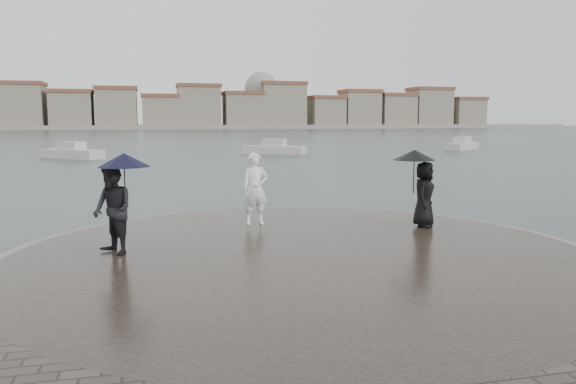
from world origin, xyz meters
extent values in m
plane|color=#2B3835|center=(0.00, 0.00, 0.00)|extent=(400.00, 400.00, 0.00)
cylinder|color=gray|center=(0.00, 3.50, 0.16)|extent=(12.50, 12.50, 0.32)
cylinder|color=#2D261E|center=(0.00, 3.50, 0.18)|extent=(11.90, 11.90, 0.36)
imported|color=white|center=(-0.37, 6.82, 1.29)|extent=(0.68, 0.45, 1.86)
imported|color=black|center=(-3.75, 4.30, 1.27)|extent=(1.06, 1.11, 1.82)
cylinder|color=black|center=(-3.50, 4.40, 1.71)|extent=(0.02, 0.02, 0.90)
cone|color=black|center=(-3.50, 4.40, 2.26)|extent=(1.07, 1.07, 0.28)
imported|color=black|center=(3.71, 5.48, 1.19)|extent=(0.91, 0.96, 1.65)
cylinder|color=black|center=(3.46, 5.58, 1.66)|extent=(0.02, 0.02, 0.90)
cone|color=black|center=(3.46, 5.58, 2.18)|extent=(1.10, 1.10, 0.26)
cube|color=gray|center=(0.00, 163.00, 0.60)|extent=(260.00, 20.00, 1.20)
cube|color=gray|center=(-37.00, 160.00, 6.00)|extent=(12.00, 10.00, 12.00)
cube|color=brown|center=(-37.00, 160.00, 12.50)|extent=(12.60, 10.60, 1.00)
cube|color=gray|center=(-24.00, 160.00, 5.00)|extent=(11.00, 10.00, 10.00)
cube|color=brown|center=(-24.00, 160.00, 10.50)|extent=(11.60, 10.60, 1.00)
cube|color=gray|center=(-12.00, 160.00, 5.50)|extent=(11.00, 10.00, 11.00)
cube|color=brown|center=(-12.00, 160.00, 11.50)|extent=(11.60, 10.60, 1.00)
cube|color=gray|center=(0.00, 160.00, 4.50)|extent=(10.00, 10.00, 9.00)
cube|color=brown|center=(0.00, 160.00, 9.50)|extent=(10.60, 10.60, 1.00)
cube|color=gray|center=(11.00, 160.00, 6.00)|extent=(12.00, 10.00, 12.00)
cube|color=brown|center=(11.00, 160.00, 12.50)|extent=(12.60, 10.60, 1.00)
cube|color=gray|center=(24.00, 160.00, 5.00)|extent=(11.00, 10.00, 10.00)
cube|color=brown|center=(24.00, 160.00, 10.50)|extent=(11.60, 10.60, 1.00)
cube|color=gray|center=(36.00, 160.00, 6.50)|extent=(13.00, 10.00, 13.00)
cube|color=brown|center=(36.00, 160.00, 13.50)|extent=(13.60, 10.60, 1.00)
cube|color=gray|center=(50.00, 160.00, 4.50)|extent=(10.00, 10.00, 9.00)
cube|color=brown|center=(50.00, 160.00, 9.50)|extent=(10.60, 10.60, 1.00)
cube|color=gray|center=(61.00, 160.00, 5.50)|extent=(11.00, 10.00, 11.00)
cube|color=brown|center=(61.00, 160.00, 11.50)|extent=(11.60, 10.60, 1.00)
cube|color=gray|center=(73.00, 160.00, 5.00)|extent=(11.00, 10.00, 10.00)
cube|color=brown|center=(73.00, 160.00, 10.50)|extent=(11.60, 10.60, 1.00)
cube|color=gray|center=(85.00, 160.00, 6.00)|extent=(12.00, 10.00, 12.00)
cube|color=brown|center=(85.00, 160.00, 12.50)|extent=(12.60, 10.60, 1.00)
cube|color=gray|center=(98.00, 160.00, 4.50)|extent=(10.00, 10.00, 9.00)
cube|color=brown|center=(98.00, 160.00, 9.50)|extent=(10.60, 10.60, 1.00)
sphere|color=gray|center=(30.00, 162.00, 12.00)|extent=(10.00, 10.00, 10.00)
cube|color=beige|center=(27.10, 42.81, 0.25)|extent=(5.25, 4.75, 0.90)
cube|color=beige|center=(27.10, 42.81, 0.85)|extent=(2.30, 2.20, 0.90)
cube|color=beige|center=(-8.96, 38.96, 0.25)|extent=(5.20, 4.81, 0.90)
cube|color=beige|center=(-8.96, 38.96, 0.85)|extent=(2.30, 2.22, 0.90)
cube|color=beige|center=(7.53, 40.79, 0.25)|extent=(5.51, 4.28, 0.90)
cube|color=beige|center=(7.53, 40.79, 0.85)|extent=(2.33, 2.08, 0.90)
camera|label=1|loc=(-2.96, -7.32, 3.09)|focal=35.00mm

